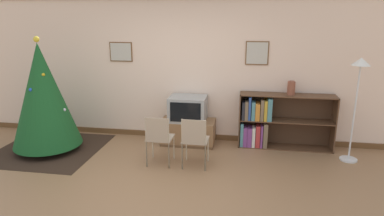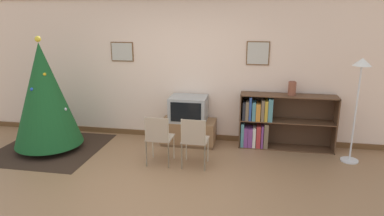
{
  "view_description": "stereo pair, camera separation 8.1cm",
  "coord_description": "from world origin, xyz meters",
  "views": [
    {
      "loc": [
        1.2,
        -4.06,
        2.35
      ],
      "look_at": [
        0.33,
        1.17,
        0.88
      ],
      "focal_mm": 32.0,
      "sensor_mm": 36.0,
      "label": 1
    },
    {
      "loc": [
        1.28,
        -4.05,
        2.35
      ],
      "look_at": [
        0.33,
        1.17,
        0.88
      ],
      "focal_mm": 32.0,
      "sensor_mm": 36.0,
      "label": 2
    }
  ],
  "objects": [
    {
      "name": "folding_chair_left",
      "position": [
        -0.15,
        0.83,
        0.47
      ],
      "size": [
        0.4,
        0.4,
        0.82
      ],
      "color": "tan",
      "rests_on": "ground_plane"
    },
    {
      "name": "tv_console",
      "position": [
        0.14,
        1.84,
        0.23
      ],
      "size": [
        0.99,
        0.53,
        0.45
      ],
      "color": "brown",
      "rests_on": "ground_plane"
    },
    {
      "name": "standing_lamp",
      "position": [
        2.9,
        1.53,
        1.3
      ],
      "size": [
        0.28,
        0.28,
        1.7
      ],
      "color": "silver",
      "rests_on": "ground_plane"
    },
    {
      "name": "folding_chair_right",
      "position": [
        0.42,
        0.83,
        0.47
      ],
      "size": [
        0.4,
        0.4,
        0.82
      ],
      "color": "tan",
      "rests_on": "ground_plane"
    },
    {
      "name": "television",
      "position": [
        0.14,
        1.84,
        0.67
      ],
      "size": [
        0.66,
        0.51,
        0.45
      ],
      "color": "#9E9E99",
      "rests_on": "tv_console"
    },
    {
      "name": "vase",
      "position": [
        1.94,
        1.94,
        1.11
      ],
      "size": [
        0.14,
        0.14,
        0.24
      ],
      "color": "brown",
      "rests_on": "bookshelf"
    },
    {
      "name": "bookshelf",
      "position": [
        1.59,
        1.93,
        0.48
      ],
      "size": [
        1.65,
        0.36,
        0.98
      ],
      "color": "brown",
      "rests_on": "ground_plane"
    },
    {
      "name": "christmas_tree",
      "position": [
        -2.25,
        1.13,
        0.99
      ],
      "size": [
        1.16,
        1.16,
        1.98
      ],
      "color": "maroon",
      "rests_on": "area_rug"
    },
    {
      "name": "ground_plane",
      "position": [
        0.0,
        0.0,
        0.0
      ],
      "size": [
        24.0,
        24.0,
        0.0
      ],
      "primitive_type": "plane",
      "color": "#936B47"
    },
    {
      "name": "wall_back",
      "position": [
        0.0,
        2.17,
        1.35
      ],
      "size": [
        8.63,
        0.11,
        2.7
      ],
      "color": "beige",
      "rests_on": "ground_plane"
    },
    {
      "name": "area_rug",
      "position": [
        -2.25,
        1.13,
        0.0
      ],
      "size": [
        1.78,
        1.77,
        0.01
      ],
      "color": "#332319",
      "rests_on": "ground_plane"
    }
  ]
}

